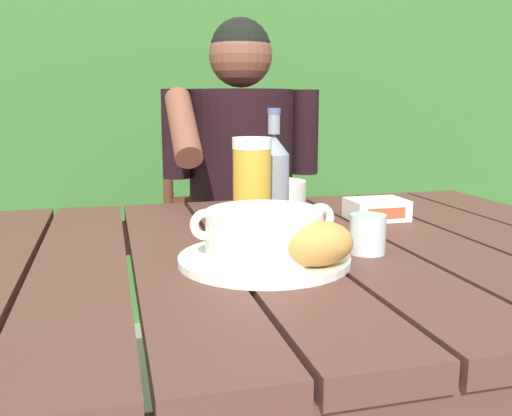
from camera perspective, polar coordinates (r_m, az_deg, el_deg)
dining_table at (r=1.02m, az=0.83°, el=-8.64°), size 1.40×0.95×0.74m
hedge_backdrop at (r=2.78m, az=-11.52°, el=10.20°), size 4.12×0.89×2.08m
chair_near_diner at (r=1.95m, az=-2.53°, el=-4.54°), size 0.43×0.44×0.97m
person_eating at (r=1.71m, az=-1.30°, el=1.81°), size 0.48×0.47×1.24m
serving_plate at (r=0.90m, az=0.83°, el=-5.20°), size 0.28×0.28×0.01m
soup_bowl at (r=0.89m, az=0.84°, el=-2.42°), size 0.24×0.19×0.08m
bread_roll at (r=0.85m, az=6.25°, el=-3.59°), size 0.12×0.10×0.07m
beer_glass at (r=1.14m, az=-0.41°, el=2.62°), size 0.08×0.08×0.18m
beer_bottle at (r=1.23m, az=1.81°, el=3.49°), size 0.07×0.07×0.24m
water_glass_small at (r=0.97m, az=11.29°, el=-2.61°), size 0.06×0.06×0.07m
butter_tub at (r=1.25m, az=12.18°, el=-0.13°), size 0.12×0.09×0.04m
table_knife at (r=1.06m, az=6.35°, el=-2.90°), size 0.16×0.06×0.01m
diner_bowl at (r=1.38m, az=2.11°, el=1.50°), size 0.15×0.15×0.06m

